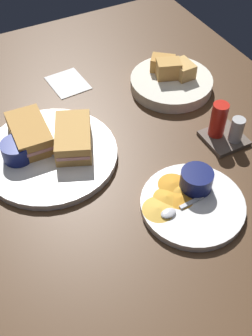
% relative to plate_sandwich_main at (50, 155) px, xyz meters
% --- Properties ---
extents(ground_plane, '(1.10, 1.10, 0.03)m').
position_rel_plate_sandwich_main_xyz_m(ground_plane, '(-0.02, 0.09, -0.02)').
color(ground_plane, '#4C331E').
extents(plate_sandwich_main, '(0.30, 0.30, 0.02)m').
position_rel_plate_sandwich_main_xyz_m(plate_sandwich_main, '(0.00, 0.00, 0.00)').
color(plate_sandwich_main, white).
rests_on(plate_sandwich_main, ground_plane).
extents(sandwich_half_near, '(0.15, 0.12, 0.05)m').
position_rel_plate_sandwich_main_xyz_m(sandwich_half_near, '(0.00, 0.06, 0.03)').
color(sandwich_half_near, tan).
rests_on(sandwich_half_near, plate_sandwich_main).
extents(sandwich_half_far, '(0.14, 0.08, 0.05)m').
position_rel_plate_sandwich_main_xyz_m(sandwich_half_far, '(-0.05, -0.02, 0.03)').
color(sandwich_half_far, '#C68C42').
rests_on(sandwich_half_far, plate_sandwich_main).
extents(ramekin_dark_sauce, '(0.07, 0.07, 0.04)m').
position_rel_plate_sandwich_main_xyz_m(ramekin_dark_sauce, '(-0.02, -0.07, 0.03)').
color(ramekin_dark_sauce, navy).
rests_on(ramekin_dark_sauce, plate_sandwich_main).
extents(spoon_by_dark_ramekin, '(0.05, 0.10, 0.01)m').
position_rel_plate_sandwich_main_xyz_m(spoon_by_dark_ramekin, '(0.00, -0.02, 0.01)').
color(spoon_by_dark_ramekin, silver).
rests_on(spoon_by_dark_ramekin, plate_sandwich_main).
extents(plate_chips_companion, '(0.21, 0.21, 0.02)m').
position_rel_plate_sandwich_main_xyz_m(plate_chips_companion, '(0.26, 0.20, 0.00)').
color(plate_chips_companion, white).
rests_on(plate_chips_companion, ground_plane).
extents(ramekin_light_gravy, '(0.07, 0.07, 0.04)m').
position_rel_plate_sandwich_main_xyz_m(ramekin_light_gravy, '(0.23, 0.23, 0.03)').
color(ramekin_light_gravy, '#0C144C').
rests_on(ramekin_light_gravy, plate_chips_companion).
extents(spoon_by_gravy_ramekin, '(0.02, 0.10, 0.01)m').
position_rel_plate_sandwich_main_xyz_m(spoon_by_gravy_ramekin, '(0.26, 0.16, 0.01)').
color(spoon_by_gravy_ramekin, silver).
rests_on(spoon_by_gravy_ramekin, plate_chips_companion).
extents(plantain_chip_scatter, '(0.12, 0.14, 0.01)m').
position_rel_plate_sandwich_main_xyz_m(plantain_chip_scatter, '(0.23, 0.17, 0.01)').
color(plantain_chip_scatter, orange).
rests_on(plantain_chip_scatter, plate_chips_companion).
extents(bread_basket_rear, '(0.21, 0.21, 0.08)m').
position_rel_plate_sandwich_main_xyz_m(bread_basket_rear, '(-0.10, 0.37, 0.01)').
color(bread_basket_rear, silver).
rests_on(bread_basket_rear, ground_plane).
extents(condiment_caddy, '(0.09, 0.09, 0.10)m').
position_rel_plate_sandwich_main_xyz_m(condiment_caddy, '(0.13, 0.37, 0.03)').
color(condiment_caddy, brown).
rests_on(condiment_caddy, ground_plane).
extents(paper_napkin_folded, '(0.12, 0.10, 0.00)m').
position_rel_plate_sandwich_main_xyz_m(paper_napkin_folded, '(-0.24, 0.14, -0.01)').
color(paper_napkin_folded, white).
rests_on(paper_napkin_folded, ground_plane).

